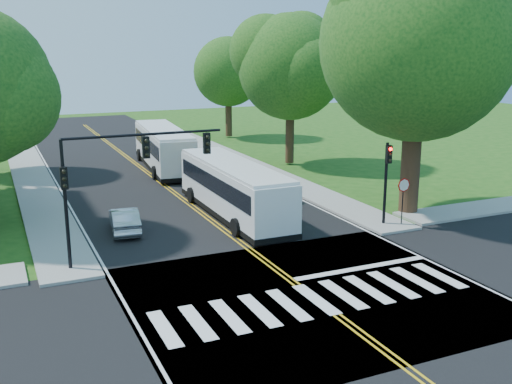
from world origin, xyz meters
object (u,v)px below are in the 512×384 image
signal_ne (387,172)px  signal_nw (120,168)px  dark_sedan (243,174)px  bus_lead (233,188)px  hatchback (124,220)px  bus_follow (163,147)px  suv (268,189)px

signal_ne → signal_nw: bearing=-180.0°
signal_nw → dark_sedan: signal_nw is taller
bus_lead → dark_sedan: size_ratio=2.78×
hatchback → dark_sedan: (10.25, 8.29, -0.02)m
signal_ne → bus_lead: 8.56m
bus_lead → bus_follow: bus_follow is taller
signal_nw → hatchback: size_ratio=1.83×
bus_lead → bus_follow: bearing=-90.0°
signal_nw → hatchback: bearing=77.8°
signal_ne → suv: bearing=111.2°
hatchback → bus_lead: bearing=-168.8°
signal_nw → signal_ne: bearing=0.0°
signal_nw → suv: (10.91, 8.12, -3.77)m
bus_follow → dark_sedan: size_ratio=2.94×
signal_nw → dark_sedan: (11.26, 12.99, -3.75)m
bus_lead → dark_sedan: (3.90, 7.81, -1.00)m
signal_ne → bus_lead: (-6.69, 5.17, -1.33)m
bus_lead → bus_follow: (0.10, 14.92, 0.07)m
bus_follow → hatchback: bearing=72.7°
signal_ne → bus_follow: bearing=108.2°
hatchback → suv: hatchback is taller
bus_follow → suv: bus_follow is taller
bus_lead → hatchback: (-6.35, -0.48, -0.97)m
signal_nw → suv: size_ratio=1.66×
bus_lead → hatchback: bus_lead is taller
dark_sedan → bus_follow: bearing=-65.7°
bus_lead → dark_sedan: 8.79m
suv → dark_sedan: size_ratio=1.01×
hatchback → dark_sedan: 13.18m
bus_follow → dark_sedan: 8.13m
signal_ne → hatchback: (-13.04, 4.69, -2.31)m
hatchback → dark_sedan: bearing=-134.2°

